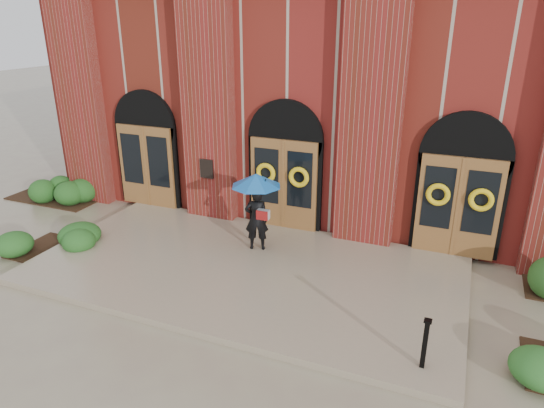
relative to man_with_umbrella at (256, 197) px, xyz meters
The scene contains 7 objects.
ground 1.93m from the man_with_umbrella, 84.47° to the right, with size 90.00×90.00×0.00m, color gray.
landing 1.79m from the man_with_umbrella, 83.65° to the right, with size 10.00×5.30×0.15m, color gray.
church_building 7.88m from the man_with_umbrella, 89.16° to the left, with size 16.20×12.53×7.00m.
man_with_umbrella is the anchor object (origin of this frame).
metal_post 5.44m from the man_with_umbrella, 34.60° to the right, with size 0.13×0.13×0.94m.
hedge_wall_left 8.05m from the man_with_umbrella, behind, with size 2.81×1.12×0.72m, color #1E4B19.
hedge_front_left 5.48m from the man_with_umbrella, 159.31° to the right, with size 1.61×1.38×0.57m, color #204F1B.
Camera 1 is at (4.48, -9.01, 5.69)m, focal length 32.00 mm.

